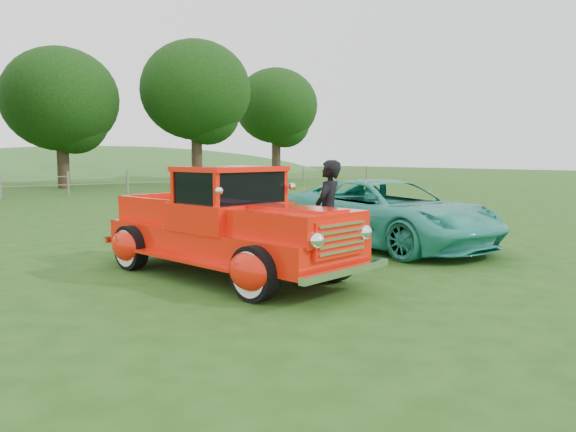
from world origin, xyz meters
TOP-DOWN VIEW (x-y plane):
  - ground at (0.00, 0.00)m, footprint 140.00×140.00m
  - fence_line at (0.00, 22.00)m, footprint 48.00×0.12m
  - tree_near_east at (5.00, 29.00)m, footprint 6.80×6.80m
  - tree_mid_east at (13.00, 27.00)m, footprint 7.20×7.20m
  - tree_far_east at (22.00, 30.00)m, footprint 6.60×6.60m
  - red_pickup at (-0.94, 1.92)m, footprint 2.68×5.16m
  - teal_sedan at (3.33, 2.27)m, footprint 2.65×5.28m
  - man at (1.06, 1.68)m, footprint 0.81×0.69m

SIDE VIEW (x-z plane):
  - ground at x=0.00m, z-range 0.00..0.00m
  - fence_line at x=0.00m, z-range 0.00..1.20m
  - teal_sedan at x=3.33m, z-range 0.00..1.44m
  - red_pickup at x=-0.94m, z-range -0.09..1.69m
  - man at x=1.06m, z-range 0.00..1.87m
  - tree_near_east at x=5.00m, z-range 1.08..9.41m
  - tree_far_east at x=22.00m, z-range 1.43..10.29m
  - tree_mid_east at x=13.00m, z-range 1.45..10.89m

